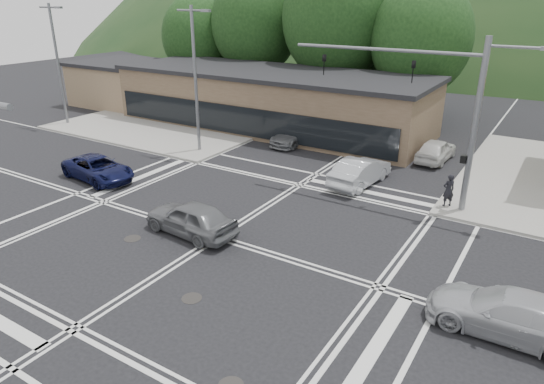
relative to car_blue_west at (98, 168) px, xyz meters
The scene contains 20 objects.
ground 10.13m from the car_blue_west, 11.60° to the right, with size 120.00×120.00×0.00m, color black.
sidewalk_nw 13.94m from the car_blue_west, 111.44° to the left, with size 16.00×16.00×0.15m, color gray.
commercial_row 15.15m from the car_blue_west, 82.74° to the left, with size 24.00×8.00×4.00m, color brown.
commercial_nw 20.59m from the car_blue_west, 133.28° to the left, with size 8.00×7.00×3.60m, color #846B4F.
hill_north 88.53m from the car_blue_west, 83.57° to the left, with size 252.00×126.00×140.00m, color #1B3718.
tree_n_a 23.27m from the car_blue_west, 100.56° to the left, with size 8.00×8.00×11.75m.
tree_n_b 23.43m from the car_blue_west, 79.92° to the left, with size 9.00×9.00×12.98m.
tree_n_c 25.21m from the car_blue_west, 63.60° to the left, with size 7.60×7.60×10.87m.
tree_n_d 23.84m from the car_blue_west, 115.71° to the left, with size 6.80×6.80×9.76m.
tree_n_e 27.91m from the car_blue_west, 73.07° to the left, with size 8.40×8.40×11.98m.
streetlight_nw 8.37m from the car_blue_west, 78.11° to the left, with size 2.50×0.25×9.00m.
streetlight_w 14.59m from the car_blue_west, 149.93° to the left, with size 2.50×0.25×9.00m.
signal_mast_ne 18.48m from the car_blue_west, 20.10° to the left, with size 11.65×0.30×8.00m.
car_blue_west is the anchor object (origin of this frame).
car_grey_center 9.04m from the car_blue_west, 14.95° to the right, with size 1.74×4.33×1.48m, color slate.
car_silver_east 21.38m from the car_blue_west, ahead, with size 1.98×4.86×1.41m, color #AEB0B6.
car_queue_a 14.40m from the car_blue_west, 28.93° to the left, with size 1.58×4.52×1.49m, color #B2B6BA.
car_queue_b 20.02m from the car_blue_west, 41.38° to the left, with size 1.63×4.06×1.38m, color silver.
car_northbound 13.19m from the car_blue_west, 63.90° to the left, with size 1.80×4.43×1.29m, color slate.
pedestrian 18.47m from the car_blue_west, 19.53° to the left, with size 0.59×0.39×1.61m, color black.
Camera 1 is at (11.66, -14.32, 9.59)m, focal length 32.00 mm.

